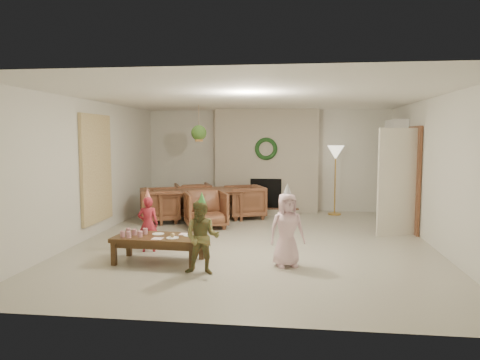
% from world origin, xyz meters
% --- Properties ---
extents(floor, '(7.00, 7.00, 0.00)m').
position_xyz_m(floor, '(0.00, 0.00, 0.00)').
color(floor, '#B7B29E').
rests_on(floor, ground).
extents(ceiling, '(7.00, 7.00, 0.00)m').
position_xyz_m(ceiling, '(0.00, 0.00, 2.50)').
color(ceiling, white).
rests_on(ceiling, wall_back).
extents(wall_back, '(7.00, 0.00, 7.00)m').
position_xyz_m(wall_back, '(0.00, 3.50, 1.25)').
color(wall_back, silver).
rests_on(wall_back, floor).
extents(wall_front, '(7.00, 0.00, 7.00)m').
position_xyz_m(wall_front, '(0.00, -3.50, 1.25)').
color(wall_front, silver).
rests_on(wall_front, floor).
extents(wall_left, '(0.00, 7.00, 7.00)m').
position_xyz_m(wall_left, '(-3.00, 0.00, 1.25)').
color(wall_left, silver).
rests_on(wall_left, floor).
extents(wall_right, '(0.00, 7.00, 7.00)m').
position_xyz_m(wall_right, '(3.00, 0.00, 1.25)').
color(wall_right, silver).
rests_on(wall_right, floor).
extents(fireplace_mass, '(2.50, 0.40, 2.50)m').
position_xyz_m(fireplace_mass, '(0.00, 3.30, 1.25)').
color(fireplace_mass, maroon).
rests_on(fireplace_mass, floor).
extents(fireplace_hearth, '(1.60, 0.30, 0.12)m').
position_xyz_m(fireplace_hearth, '(0.00, 2.95, 0.06)').
color(fireplace_hearth, brown).
rests_on(fireplace_hearth, floor).
extents(fireplace_firebox, '(0.75, 0.12, 0.75)m').
position_xyz_m(fireplace_firebox, '(0.00, 3.12, 0.45)').
color(fireplace_firebox, black).
rests_on(fireplace_firebox, floor).
extents(fireplace_wreath, '(0.54, 0.10, 0.54)m').
position_xyz_m(fireplace_wreath, '(0.00, 3.07, 1.55)').
color(fireplace_wreath, '#173F19').
rests_on(fireplace_wreath, fireplace_mass).
extents(floor_lamp_base, '(0.31, 0.31, 0.03)m').
position_xyz_m(floor_lamp_base, '(1.64, 3.00, 0.02)').
color(floor_lamp_base, gold).
rests_on(floor_lamp_base, floor).
extents(floor_lamp_post, '(0.03, 0.03, 1.47)m').
position_xyz_m(floor_lamp_post, '(1.64, 3.00, 0.76)').
color(floor_lamp_post, gold).
rests_on(floor_lamp_post, floor).
extents(floor_lamp_shade, '(0.39, 0.39, 0.33)m').
position_xyz_m(floor_lamp_shade, '(1.64, 3.00, 1.47)').
color(floor_lamp_shade, beige).
rests_on(floor_lamp_shade, floor_lamp_post).
extents(bookshelf_carcass, '(0.30, 1.00, 2.20)m').
position_xyz_m(bookshelf_carcass, '(2.84, 2.30, 1.10)').
color(bookshelf_carcass, white).
rests_on(bookshelf_carcass, floor).
extents(bookshelf_shelf_a, '(0.30, 0.92, 0.03)m').
position_xyz_m(bookshelf_shelf_a, '(2.82, 2.30, 0.45)').
color(bookshelf_shelf_a, white).
rests_on(bookshelf_shelf_a, bookshelf_carcass).
extents(bookshelf_shelf_b, '(0.30, 0.92, 0.03)m').
position_xyz_m(bookshelf_shelf_b, '(2.82, 2.30, 0.85)').
color(bookshelf_shelf_b, white).
rests_on(bookshelf_shelf_b, bookshelf_carcass).
extents(bookshelf_shelf_c, '(0.30, 0.92, 0.03)m').
position_xyz_m(bookshelf_shelf_c, '(2.82, 2.30, 1.25)').
color(bookshelf_shelf_c, white).
rests_on(bookshelf_shelf_c, bookshelf_carcass).
extents(bookshelf_shelf_d, '(0.30, 0.92, 0.03)m').
position_xyz_m(bookshelf_shelf_d, '(2.82, 2.30, 1.65)').
color(bookshelf_shelf_d, white).
rests_on(bookshelf_shelf_d, bookshelf_carcass).
extents(books_row_lower, '(0.20, 0.40, 0.24)m').
position_xyz_m(books_row_lower, '(2.80, 2.15, 0.59)').
color(books_row_lower, '#AD1F22').
rests_on(books_row_lower, bookshelf_shelf_a).
extents(books_row_mid, '(0.20, 0.44, 0.24)m').
position_xyz_m(books_row_mid, '(2.80, 2.35, 0.99)').
color(books_row_mid, '#286393').
rests_on(books_row_mid, bookshelf_shelf_b).
extents(books_row_upper, '(0.20, 0.36, 0.22)m').
position_xyz_m(books_row_upper, '(2.80, 2.20, 1.38)').
color(books_row_upper, '#9D9821').
rests_on(books_row_upper, bookshelf_shelf_c).
extents(door_frame, '(0.05, 0.86, 2.04)m').
position_xyz_m(door_frame, '(2.96, 1.20, 1.02)').
color(door_frame, brown).
rests_on(door_frame, floor).
extents(door_leaf, '(0.77, 0.32, 2.00)m').
position_xyz_m(door_leaf, '(2.58, 0.82, 1.00)').
color(door_leaf, beige).
rests_on(door_leaf, floor).
extents(curtain_panel, '(0.06, 1.20, 2.00)m').
position_xyz_m(curtain_panel, '(-2.96, 0.20, 1.25)').
color(curtain_panel, beige).
rests_on(curtain_panel, wall_left).
extents(dining_table, '(2.18, 1.71, 0.67)m').
position_xyz_m(dining_table, '(-1.40, 1.90, 0.34)').
color(dining_table, brown).
rests_on(dining_table, floor).
extents(dining_chair_near, '(1.04, 1.06, 0.74)m').
position_xyz_m(dining_chair_near, '(-1.09, 1.12, 0.37)').
color(dining_chair_near, brown).
rests_on(dining_chair_near, floor).
extents(dining_chair_far, '(1.04, 1.06, 0.74)m').
position_xyz_m(dining_chair_far, '(-1.72, 2.68, 0.37)').
color(dining_chair_far, brown).
rests_on(dining_chair_far, floor).
extents(dining_chair_left, '(1.06, 1.04, 0.74)m').
position_xyz_m(dining_chair_left, '(-2.18, 1.58, 0.37)').
color(dining_chair_left, brown).
rests_on(dining_chair_left, floor).
extents(dining_chair_right, '(1.06, 1.04, 0.74)m').
position_xyz_m(dining_chair_right, '(-0.43, 2.29, 0.37)').
color(dining_chair_right, brown).
rests_on(dining_chair_right, floor).
extents(hanging_plant_cord, '(0.01, 0.01, 0.70)m').
position_xyz_m(hanging_plant_cord, '(-1.30, 1.50, 2.15)').
color(hanging_plant_cord, tan).
rests_on(hanging_plant_cord, ceiling).
extents(hanging_plant_pot, '(0.16, 0.16, 0.12)m').
position_xyz_m(hanging_plant_pot, '(-1.30, 1.50, 1.80)').
color(hanging_plant_pot, '#996531').
rests_on(hanging_plant_pot, hanging_plant_cord).
extents(hanging_plant_foliage, '(0.32, 0.32, 0.32)m').
position_xyz_m(hanging_plant_foliage, '(-1.30, 1.50, 1.92)').
color(hanging_plant_foliage, '#2B4D19').
rests_on(hanging_plant_foliage, hanging_plant_pot).
extents(coffee_table_top, '(1.31, 0.70, 0.06)m').
position_xyz_m(coffee_table_top, '(-1.27, -1.45, 0.36)').
color(coffee_table_top, '#4C3219').
rests_on(coffee_table_top, floor).
extents(coffee_table_apron, '(1.21, 0.60, 0.08)m').
position_xyz_m(coffee_table_apron, '(-1.27, -1.45, 0.29)').
color(coffee_table_apron, '#4C3219').
rests_on(coffee_table_apron, floor).
extents(coffee_leg_fl, '(0.07, 0.07, 0.33)m').
position_xyz_m(coffee_leg_fl, '(-1.87, -1.68, 0.17)').
color(coffee_leg_fl, '#4C3219').
rests_on(coffee_leg_fl, floor).
extents(coffee_leg_fr, '(0.07, 0.07, 0.33)m').
position_xyz_m(coffee_leg_fr, '(-0.71, -1.74, 0.17)').
color(coffee_leg_fr, '#4C3219').
rests_on(coffee_leg_fr, floor).
extents(coffee_leg_bl, '(0.07, 0.07, 0.33)m').
position_xyz_m(coffee_leg_bl, '(-1.84, -1.16, 0.17)').
color(coffee_leg_bl, '#4C3219').
rests_on(coffee_leg_bl, floor).
extents(coffee_leg_br, '(0.07, 0.07, 0.33)m').
position_xyz_m(coffee_leg_br, '(-0.68, -1.22, 0.17)').
color(coffee_leg_br, '#4C3219').
rests_on(coffee_leg_br, floor).
extents(cup_a, '(0.07, 0.07, 0.09)m').
position_xyz_m(cup_a, '(-1.77, -1.57, 0.44)').
color(cup_a, silver).
rests_on(cup_a, coffee_table_top).
extents(cup_b, '(0.07, 0.07, 0.09)m').
position_xyz_m(cup_b, '(-1.76, -1.37, 0.44)').
color(cup_b, silver).
rests_on(cup_b, coffee_table_top).
extents(cup_c, '(0.07, 0.07, 0.09)m').
position_xyz_m(cup_c, '(-1.66, -1.62, 0.44)').
color(cup_c, silver).
rests_on(cup_c, coffee_table_top).
extents(cup_d, '(0.07, 0.07, 0.09)m').
position_xyz_m(cup_d, '(-1.65, -1.43, 0.44)').
color(cup_d, silver).
rests_on(cup_d, coffee_table_top).
extents(cup_e, '(0.07, 0.07, 0.09)m').
position_xyz_m(cup_e, '(-1.52, -1.55, 0.44)').
color(cup_e, silver).
rests_on(cup_e, coffee_table_top).
extents(cup_f, '(0.07, 0.07, 0.09)m').
position_xyz_m(cup_f, '(-1.50, -1.35, 0.44)').
color(cup_f, silver).
rests_on(cup_f, coffee_table_top).
extents(plate_a, '(0.19, 0.19, 0.01)m').
position_xyz_m(plate_a, '(-1.32, -1.33, 0.40)').
color(plate_a, white).
rests_on(plate_a, coffee_table_top).
extents(plate_b, '(0.19, 0.19, 0.01)m').
position_xyz_m(plate_b, '(-1.03, -1.56, 0.40)').
color(plate_b, white).
rests_on(plate_b, coffee_table_top).
extents(plate_c, '(0.19, 0.19, 0.01)m').
position_xyz_m(plate_c, '(-0.83, -1.37, 0.40)').
color(plate_c, white).
rests_on(plate_c, coffee_table_top).
extents(food_scoop, '(0.07, 0.07, 0.07)m').
position_xyz_m(food_scoop, '(-1.03, -1.56, 0.44)').
color(food_scoop, tan).
rests_on(food_scoop, plate_b).
extents(napkin_left, '(0.15, 0.15, 0.01)m').
position_xyz_m(napkin_left, '(-1.23, -1.62, 0.40)').
color(napkin_left, '#FFBBCC').
rests_on(napkin_left, coffee_table_top).
extents(napkin_right, '(0.15, 0.15, 0.01)m').
position_xyz_m(napkin_right, '(-0.92, -1.29, 0.40)').
color(napkin_right, '#FFBBCC').
rests_on(napkin_right, coffee_table_top).
extents(child_red, '(0.37, 0.29, 0.89)m').
position_xyz_m(child_red, '(-1.63, -0.86, 0.45)').
color(child_red, '#A52330').
rests_on(child_red, floor).
extents(party_hat_red, '(0.13, 0.13, 0.17)m').
position_xyz_m(party_hat_red, '(-1.63, -0.86, 0.93)').
color(party_hat_red, gold).
rests_on(party_hat_red, child_red).
extents(child_plaid, '(0.49, 0.38, 1.00)m').
position_xyz_m(child_plaid, '(-0.52, -1.92, 0.50)').
color(child_plaid, brown).
rests_on(child_plaid, floor).
extents(party_hat_plaid, '(0.15, 0.15, 0.16)m').
position_xyz_m(party_hat_plaid, '(-0.52, -1.92, 1.03)').
color(party_hat_plaid, '#50B44D').
rests_on(party_hat_plaid, child_plaid).
extents(child_pink, '(0.60, 0.49, 1.05)m').
position_xyz_m(child_pink, '(0.60, -1.42, 0.53)').
color(child_pink, '#F7C6D0').
rests_on(child_pink, floor).
extents(party_hat_pink, '(0.16, 0.16, 0.19)m').
position_xyz_m(party_hat_pink, '(0.60, -1.42, 1.10)').
color(party_hat_pink, silver).
rests_on(party_hat_pink, child_pink).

